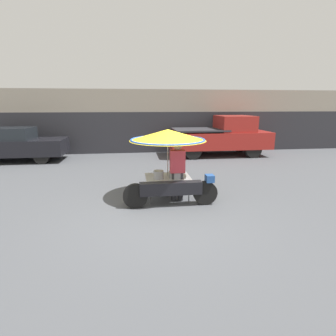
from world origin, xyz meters
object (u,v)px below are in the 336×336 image
object	(u,v)px
parked_car	(12,144)
vendor_person	(177,169)
pickup_truck	(221,136)
vendor_motorcycle_cart	(168,146)

from	to	relation	value
parked_car	vendor_person	bearing A→B (deg)	-41.82
parked_car	pickup_truck	size ratio (longest dim) A/B	0.90
vendor_motorcycle_cart	pickup_truck	world-z (taller)	pickup_truck
vendor_person	parked_car	bearing A→B (deg)	138.18
vendor_person	pickup_truck	size ratio (longest dim) A/B	0.32
parked_car	pickup_truck	world-z (taller)	pickup_truck
vendor_motorcycle_cart	vendor_person	xyz separation A→B (m)	(0.21, -0.16, -0.58)
vendor_person	parked_car	xyz separation A→B (m)	(-6.48, 5.80, -0.10)
pickup_truck	vendor_person	bearing A→B (deg)	-117.78
parked_car	pickup_truck	xyz separation A→B (m)	(9.68, 0.28, 0.18)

